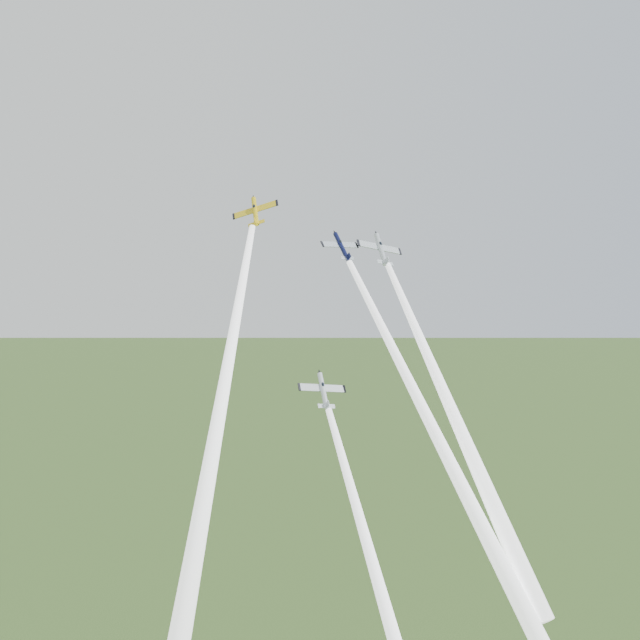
{
  "coord_description": "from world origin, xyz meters",
  "views": [
    {
      "loc": [
        -33.57,
        -120.85,
        101.53
      ],
      "look_at": [
        0.0,
        -6.0,
        92.0
      ],
      "focal_mm": 45.0,
      "sensor_mm": 36.0,
      "label": 1
    }
  ],
  "objects_px": {
    "plane_yellow": "(255,211)",
    "plane_silver_right": "(381,249)",
    "plane_navy": "(341,246)",
    "plane_silver_low": "(323,390)"
  },
  "relations": [
    {
      "from": "plane_navy",
      "to": "plane_silver_right",
      "type": "height_order",
      "value": "plane_silver_right"
    },
    {
      "from": "plane_yellow",
      "to": "plane_navy",
      "type": "xyz_separation_m",
      "value": [
        13.06,
        -2.67,
        -5.34
      ]
    },
    {
      "from": "plane_navy",
      "to": "plane_silver_right",
      "type": "distance_m",
      "value": 7.24
    },
    {
      "from": "plane_yellow",
      "to": "plane_silver_low",
      "type": "bearing_deg",
      "value": -36.87
    },
    {
      "from": "plane_yellow",
      "to": "plane_silver_low",
      "type": "xyz_separation_m",
      "value": [
        7.18,
        -12.53,
        -26.1
      ]
    },
    {
      "from": "plane_navy",
      "to": "plane_silver_right",
      "type": "bearing_deg",
      "value": -5.53
    },
    {
      "from": "plane_silver_right",
      "to": "plane_silver_low",
      "type": "xyz_separation_m",
      "value": [
        -12.96,
        -11.33,
        -20.35
      ]
    },
    {
      "from": "plane_yellow",
      "to": "plane_navy",
      "type": "bearing_deg",
      "value": 11.74
    },
    {
      "from": "plane_yellow",
      "to": "plane_silver_right",
      "type": "relative_size",
      "value": 0.91
    },
    {
      "from": "plane_navy",
      "to": "plane_silver_right",
      "type": "relative_size",
      "value": 0.84
    }
  ]
}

